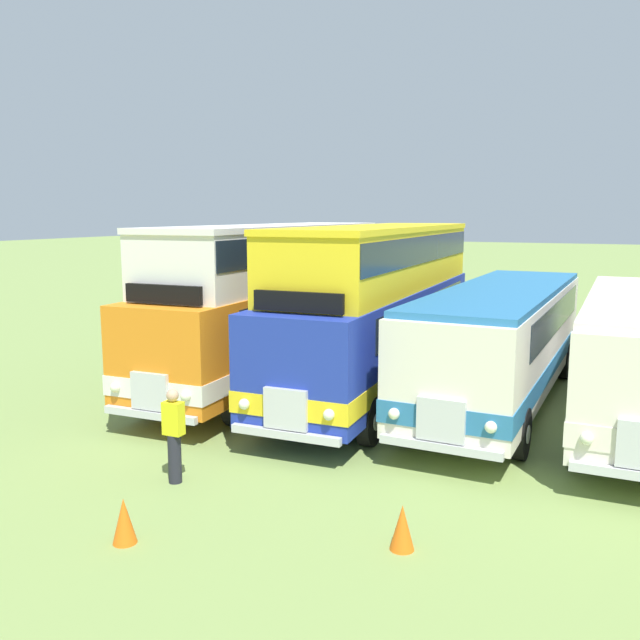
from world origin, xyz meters
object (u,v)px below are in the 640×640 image
at_px(bus_first_in_row, 275,295).
at_px(bus_third_in_row, 502,336).
at_px(cone_near_end, 124,521).
at_px(cone_mid_row, 402,527).
at_px(marshal_person, 174,435).
at_px(bus_second_in_row, 379,302).

distance_m(bus_first_in_row, bus_third_in_row, 6.47).
height_order(cone_near_end, cone_mid_row, cone_near_end).
distance_m(bus_first_in_row, cone_near_end, 10.22).
xyz_separation_m(cone_near_end, marshal_person, (-0.68, 2.16, 0.54)).
relative_size(bus_first_in_row, marshal_person, 6.76).
height_order(bus_first_in_row, bus_second_in_row, same).
bearing_deg(bus_first_in_row, bus_second_in_row, -2.62).
xyz_separation_m(bus_third_in_row, marshal_person, (-4.51, -7.59, -0.87)).
xyz_separation_m(bus_first_in_row, cone_near_end, (2.59, -9.66, -2.13)).
height_order(bus_first_in_row, cone_near_end, bus_first_in_row).
xyz_separation_m(bus_first_in_row, bus_second_in_row, (3.21, -0.15, -0.00)).
relative_size(cone_mid_row, marshal_person, 0.39).
height_order(bus_second_in_row, cone_near_end, bus_second_in_row).
height_order(bus_third_in_row, cone_near_end, bus_third_in_row).
bearing_deg(marshal_person, cone_mid_row, -8.67).
height_order(bus_first_in_row, marshal_person, bus_first_in_row).
relative_size(bus_second_in_row, marshal_person, 6.56).
bearing_deg(bus_first_in_row, cone_near_end, -74.98).
xyz_separation_m(bus_first_in_row, marshal_person, (1.91, -7.49, -1.59)).
bearing_deg(marshal_person, bus_second_in_row, 79.98).
bearing_deg(bus_second_in_row, bus_third_in_row, 4.35).
height_order(bus_second_in_row, cone_mid_row, bus_second_in_row).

